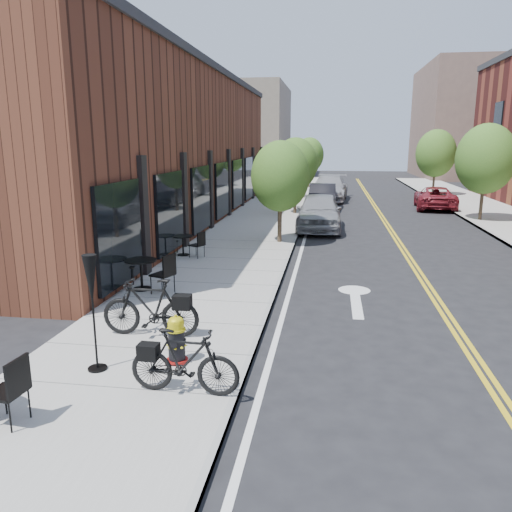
{
  "coord_description": "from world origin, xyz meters",
  "views": [
    {
      "loc": [
        1.3,
        -9.73,
        3.87
      ],
      "look_at": [
        -0.56,
        2.62,
        1.0
      ],
      "focal_mm": 35.0,
      "sensor_mm": 36.0,
      "label": 1
    }
  ],
  "objects_px": {
    "bistro_set_c": "(183,242)",
    "parked_car_far": "(435,198)",
    "parked_car_c": "(329,188)",
    "parked_car_a": "(319,212)",
    "bistro_set_b": "(141,270)",
    "bicycle_right": "(184,362)",
    "parked_car_b": "(322,196)",
    "bicycle_left": "(150,308)",
    "patio_umbrella": "(91,288)",
    "fire_hydrant": "(177,340)"
  },
  "relations": [
    {
      "from": "parked_car_a",
      "to": "parked_car_b",
      "type": "distance_m",
      "value": 7.39
    },
    {
      "from": "bicycle_left",
      "to": "patio_umbrella",
      "type": "height_order",
      "value": "patio_umbrella"
    },
    {
      "from": "fire_hydrant",
      "to": "bicycle_right",
      "type": "distance_m",
      "value": 1.15
    },
    {
      "from": "fire_hydrant",
      "to": "bistro_set_c",
      "type": "relative_size",
      "value": 0.53
    },
    {
      "from": "fire_hydrant",
      "to": "bistro_set_b",
      "type": "distance_m",
      "value": 4.66
    },
    {
      "from": "fire_hydrant",
      "to": "parked_car_far",
      "type": "relative_size",
      "value": 0.18
    },
    {
      "from": "fire_hydrant",
      "to": "bistro_set_c",
      "type": "xyz_separation_m",
      "value": [
        -2.32,
        8.14,
        0.03
      ]
    },
    {
      "from": "bistro_set_b",
      "to": "bistro_set_c",
      "type": "relative_size",
      "value": 1.19
    },
    {
      "from": "bicycle_left",
      "to": "bistro_set_b",
      "type": "xyz_separation_m",
      "value": [
        -1.36,
        3.01,
        -0.07
      ]
    },
    {
      "from": "bistro_set_c",
      "to": "parked_car_far",
      "type": "distance_m",
      "value": 18.26
    },
    {
      "from": "patio_umbrella",
      "to": "parked_car_c",
      "type": "distance_m",
      "value": 27.06
    },
    {
      "from": "bistro_set_c",
      "to": "parked_car_b",
      "type": "distance_m",
      "value": 14.48
    },
    {
      "from": "fire_hydrant",
      "to": "bicycle_right",
      "type": "bearing_deg",
      "value": -73.82
    },
    {
      "from": "fire_hydrant",
      "to": "parked_car_b",
      "type": "relative_size",
      "value": 0.2
    },
    {
      "from": "fire_hydrant",
      "to": "parked_car_a",
      "type": "height_order",
      "value": "parked_car_a"
    },
    {
      "from": "fire_hydrant",
      "to": "bicycle_left",
      "type": "xyz_separation_m",
      "value": [
        -0.87,
        1.09,
        0.18
      ]
    },
    {
      "from": "parked_car_b",
      "to": "parked_car_far",
      "type": "distance_m",
      "value": 6.61
    },
    {
      "from": "parked_car_c",
      "to": "parked_car_a",
      "type": "bearing_deg",
      "value": -87.25
    },
    {
      "from": "fire_hydrant",
      "to": "bistro_set_c",
      "type": "bearing_deg",
      "value": 98.7
    },
    {
      "from": "bicycle_left",
      "to": "parked_car_a",
      "type": "xyz_separation_m",
      "value": [
        2.92,
        13.46,
        0.12
      ]
    },
    {
      "from": "bicycle_right",
      "to": "parked_car_b",
      "type": "xyz_separation_m",
      "value": [
        1.6,
        22.99,
        0.09
      ]
    },
    {
      "from": "patio_umbrella",
      "to": "parked_car_far",
      "type": "xyz_separation_m",
      "value": [
        9.86,
        23.24,
        -0.88
      ]
    },
    {
      "from": "fire_hydrant",
      "to": "parked_car_a",
      "type": "distance_m",
      "value": 14.7
    },
    {
      "from": "bicycle_left",
      "to": "parked_car_c",
      "type": "distance_m",
      "value": 25.45
    },
    {
      "from": "bistro_set_b",
      "to": "bicycle_right",
      "type": "bearing_deg",
      "value": -41.13
    },
    {
      "from": "parked_car_b",
      "to": "parked_car_far",
      "type": "bearing_deg",
      "value": 6.52
    },
    {
      "from": "patio_umbrella",
      "to": "parked_car_a",
      "type": "bearing_deg",
      "value": 77.61
    },
    {
      "from": "fire_hydrant",
      "to": "patio_umbrella",
      "type": "relative_size",
      "value": 0.43
    },
    {
      "from": "bicycle_right",
      "to": "parked_car_b",
      "type": "distance_m",
      "value": 23.04
    },
    {
      "from": "parked_car_a",
      "to": "fire_hydrant",
      "type": "bearing_deg",
      "value": -98.54
    },
    {
      "from": "patio_umbrella",
      "to": "parked_car_c",
      "type": "bearing_deg",
      "value": 82.2
    },
    {
      "from": "bicycle_left",
      "to": "parked_car_b",
      "type": "height_order",
      "value": "parked_car_b"
    },
    {
      "from": "patio_umbrella",
      "to": "bistro_set_b",
      "type": "bearing_deg",
      "value": 102.07
    },
    {
      "from": "bistro_set_b",
      "to": "parked_car_b",
      "type": "relative_size",
      "value": 0.44
    },
    {
      "from": "parked_car_b",
      "to": "parked_car_c",
      "type": "height_order",
      "value": "parked_car_c"
    },
    {
      "from": "bicycle_left",
      "to": "bistro_set_c",
      "type": "relative_size",
      "value": 1.19
    },
    {
      "from": "parked_car_a",
      "to": "parked_car_c",
      "type": "distance_m",
      "value": 11.78
    },
    {
      "from": "patio_umbrella",
      "to": "parked_car_b",
      "type": "distance_m",
      "value": 22.67
    },
    {
      "from": "parked_car_far",
      "to": "parked_car_b",
      "type": "bearing_deg",
      "value": 12.95
    },
    {
      "from": "fire_hydrant",
      "to": "parked_car_far",
      "type": "distance_m",
      "value": 24.34
    },
    {
      "from": "bistro_set_c",
      "to": "parked_car_far",
      "type": "height_order",
      "value": "parked_car_far"
    },
    {
      "from": "bistro_set_b",
      "to": "parked_car_far",
      "type": "xyz_separation_m",
      "value": [
        10.84,
        18.66,
        0.02
      ]
    },
    {
      "from": "fire_hydrant",
      "to": "bicycle_left",
      "type": "relative_size",
      "value": 0.44
    },
    {
      "from": "fire_hydrant",
      "to": "bicycle_right",
      "type": "relative_size",
      "value": 0.5
    },
    {
      "from": "bicycle_right",
      "to": "parked_car_b",
      "type": "relative_size",
      "value": 0.39
    },
    {
      "from": "bistro_set_c",
      "to": "parked_car_b",
      "type": "bearing_deg",
      "value": 96.26
    },
    {
      "from": "bicycle_right",
      "to": "bistro_set_b",
      "type": "xyz_separation_m",
      "value": [
        -2.68,
        5.15,
        0.0
      ]
    },
    {
      "from": "bicycle_left",
      "to": "parked_car_b",
      "type": "distance_m",
      "value": 21.05
    },
    {
      "from": "patio_umbrella",
      "to": "parked_car_a",
      "type": "distance_m",
      "value": 15.4
    },
    {
      "from": "bistro_set_b",
      "to": "parked_car_b",
      "type": "height_order",
      "value": "parked_car_b"
    }
  ]
}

